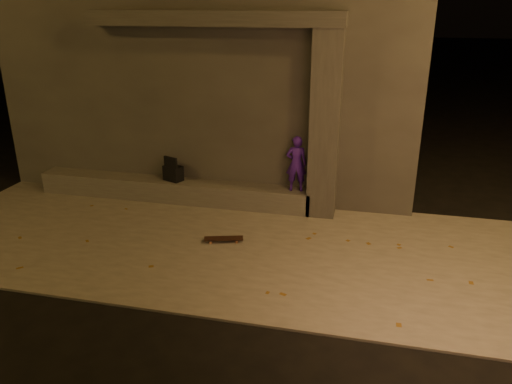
% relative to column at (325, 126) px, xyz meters
% --- Properties ---
extents(ground, '(120.00, 120.00, 0.00)m').
position_rel_column_xyz_m(ground, '(-1.70, -3.75, -1.84)').
color(ground, black).
rests_on(ground, ground).
extents(sidewalk, '(11.00, 4.40, 0.04)m').
position_rel_column_xyz_m(sidewalk, '(-1.70, -1.75, -1.82)').
color(sidewalk, '#666059').
rests_on(sidewalk, ground).
extents(building, '(9.00, 5.10, 5.22)m').
position_rel_column_xyz_m(building, '(-2.70, 2.74, 0.77)').
color(building, '#3B3836').
rests_on(building, ground).
extents(ledge, '(6.00, 0.55, 0.45)m').
position_rel_column_xyz_m(ledge, '(-3.20, 0.00, -1.58)').
color(ledge, '#504E49').
rests_on(ledge, sidewalk).
extents(column, '(0.55, 0.55, 3.60)m').
position_rel_column_xyz_m(column, '(0.00, 0.00, 0.00)').
color(column, '#3B3836').
rests_on(column, sidewalk).
extents(canopy, '(5.00, 0.70, 0.28)m').
position_rel_column_xyz_m(canopy, '(-2.20, 0.05, 1.94)').
color(canopy, '#3B3836').
rests_on(canopy, column).
extents(skateboarder, '(0.45, 0.33, 1.13)m').
position_rel_column_xyz_m(skateboarder, '(-0.53, 0.00, -0.78)').
color(skateboarder, '#3C1796').
rests_on(skateboarder, ledge).
extents(backpack, '(0.45, 0.38, 0.55)m').
position_rel_column_xyz_m(backpack, '(-3.17, -0.00, -1.16)').
color(backpack, black).
rests_on(backpack, ledge).
extents(skateboard, '(0.72, 0.37, 0.08)m').
position_rel_column_xyz_m(skateboard, '(-1.55, -1.71, -1.74)').
color(skateboard, black).
rests_on(skateboard, sidewalk).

